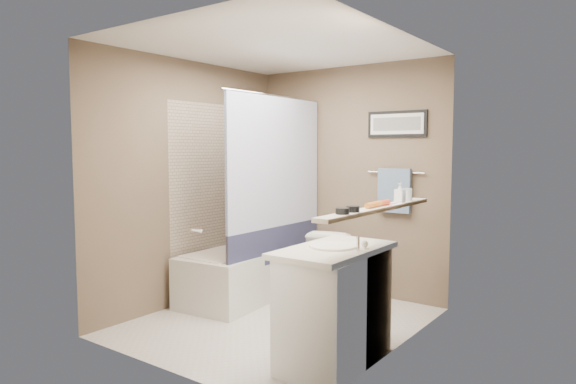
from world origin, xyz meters
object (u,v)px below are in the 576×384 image
Objects in this scene: candle_bowl_far at (353,209)px; glass_jar at (407,195)px; vanity at (335,308)px; hair_brush_front at (374,205)px; toilet at (337,265)px; soap_bottle at (400,193)px; bathtub at (245,273)px; hair_brush_back at (381,203)px; candle_bowl_near at (342,211)px.

candle_bowl_far is 0.91m from glass_jar.
glass_jar is (0.19, 0.82, 0.77)m from vanity.
toilet is at bearing 130.76° from hair_brush_front.
vanity is 5.87× the size of soap_bottle.
vanity is 0.76m from candle_bowl_far.
bathtub is 2.01m from glass_jar.
hair_brush_front is at bearing -90.00° from hair_brush_back.
hair_brush_front is 0.46m from soap_bottle.
hair_brush_front is at bearing 47.27° from vanity.
candle_bowl_near and candle_bowl_far have the same top height.
bathtub is 2.03m from soap_bottle.
vanity is 1.06m from soap_bottle.
glass_jar is (0.00, 0.47, 0.03)m from hair_brush_back.
hair_brush_back is at bearing 58.65° from vanity.
vanity is at bearing -129.62° from hair_brush_front.
glass_jar is (0.00, 1.04, 0.03)m from candle_bowl_near.
soap_bottle reaches higher than hair_brush_front.
candle_bowl_near reaches higher than vanity.
hair_brush_front reaches higher than toilet.
candle_bowl_far is at bearing -90.00° from hair_brush_back.
hair_brush_back is (0.19, 0.34, 0.74)m from vanity.
toilet is 1.95m from candle_bowl_near.
candle_bowl_far is (0.93, -1.39, 0.76)m from toilet.
candle_bowl_near is 0.90m from soap_bottle.
candle_bowl_near is at bearing 109.13° from toilet.
candle_bowl_near is at bearing -37.46° from bathtub.
toilet is 4.85× the size of soap_bottle.
soap_bottle is at bearing 90.00° from candle_bowl_near.
bathtub is 2.28m from candle_bowl_near.
soap_bottle is at bearing 71.59° from vanity.
soap_bottle is (0.00, 0.76, 0.06)m from candle_bowl_far.
toilet is at bearing 152.41° from glass_jar.
hair_brush_front reaches higher than vanity.
candle_bowl_far is at bearing -90.00° from hair_brush_front.
toilet is 1.51m from vanity.
hair_brush_back is 2.20× the size of glass_jar.
candle_bowl_near is 0.57m from hair_brush_back.
soap_bottle reaches higher than vanity.
glass_jar is (0.00, 0.59, 0.03)m from hair_brush_front.
glass_jar is at bearing 90.00° from soap_bottle.
candle_bowl_far is at bearing -90.00° from soap_bottle.
hair_brush_front is at bearing -90.00° from glass_jar.
soap_bottle is (1.79, -0.20, 0.94)m from bathtub.
bathtub is 1.83m from vanity.
hair_brush_back reaches higher than vanity.
candle_bowl_near is (0.93, -1.53, 0.76)m from toilet.
bathtub is 1.67× the size of vanity.
candle_bowl_far is at bearing -34.11° from bathtub.
candle_bowl_near is 0.14m from candle_bowl_far.
bathtub is 16.67× the size of candle_bowl_far.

